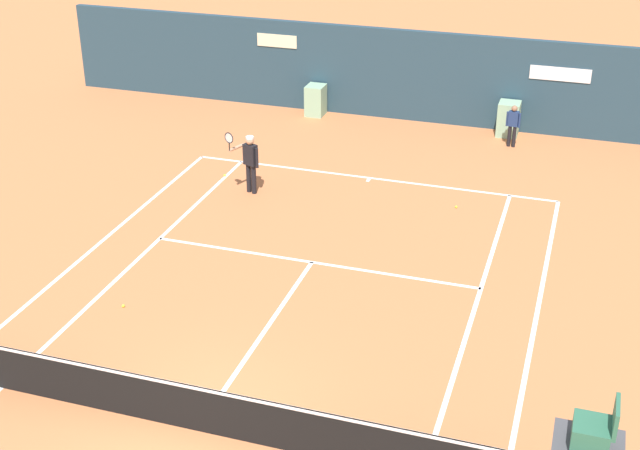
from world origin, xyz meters
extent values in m
plane|color=#C67042|center=(0.00, 0.00, 0.00)|extent=(80.00, 80.00, 0.00)
cube|color=white|center=(0.00, 11.70, 0.00)|extent=(10.60, 0.10, 0.01)
cube|color=white|center=(-4.00, 0.00, 0.00)|extent=(0.10, 23.40, 0.01)
cube|color=white|center=(0.00, 6.40, 0.00)|extent=(8.00, 0.10, 0.01)
cube|color=white|center=(0.00, 3.20, 0.00)|extent=(0.10, 6.40, 0.01)
cube|color=white|center=(0.00, 11.55, 0.00)|extent=(0.10, 0.24, 0.01)
cube|color=black|center=(0.00, 0.00, 0.47)|extent=(12.00, 0.03, 0.95)
cube|color=white|center=(0.00, 0.00, 0.92)|extent=(12.00, 0.04, 0.06)
cube|color=#233D4C|center=(0.00, 17.00, 1.52)|extent=(25.00, 0.24, 3.04)
cube|color=white|center=(4.74, 16.86, 2.05)|extent=(1.88, 0.02, 0.44)
cube|color=beige|center=(-4.73, 16.86, 2.35)|extent=(1.43, 0.02, 0.44)
cube|color=#8CB793|center=(-3.20, 16.45, 0.52)|extent=(0.61, 0.70, 1.04)
cube|color=#8CB793|center=(3.32, 16.45, 0.56)|extent=(0.67, 0.70, 1.11)
cube|color=#47474C|center=(6.42, -0.43, 1.66)|extent=(1.00, 1.00, 0.06)
cube|color=#2D664C|center=(6.42, -0.43, 1.89)|extent=(0.52, 0.56, 0.40)
cube|color=#2D664C|center=(6.71, -0.43, 2.27)|extent=(0.06, 0.56, 0.45)
cylinder|color=black|center=(-2.78, 9.68, 0.42)|extent=(0.14, 0.14, 0.83)
cylinder|color=black|center=(-2.95, 9.75, 0.42)|extent=(0.14, 0.14, 0.83)
cube|color=black|center=(-2.87, 9.72, 1.13)|extent=(0.42, 0.32, 0.58)
sphere|color=tan|center=(-2.87, 9.72, 1.53)|extent=(0.23, 0.23, 0.23)
cylinder|color=white|center=(-2.87, 9.72, 1.62)|extent=(0.22, 0.22, 0.06)
cylinder|color=black|center=(-2.65, 9.64, 1.08)|extent=(0.09, 0.09, 0.56)
cylinder|color=tan|center=(-3.18, 9.53, 1.37)|extent=(0.28, 0.56, 0.09)
cylinder|color=black|center=(-3.28, 9.27, 1.48)|extent=(0.03, 0.03, 0.22)
torus|color=black|center=(-3.28, 9.27, 1.73)|extent=(0.29, 0.13, 0.30)
cylinder|color=silver|center=(-3.28, 9.27, 1.73)|extent=(0.25, 0.09, 0.26)
cylinder|color=black|center=(3.64, 15.47, 0.34)|extent=(0.11, 0.11, 0.68)
cylinder|color=black|center=(3.49, 15.49, 0.34)|extent=(0.11, 0.11, 0.68)
cube|color=navy|center=(3.56, 15.48, 0.92)|extent=(0.32, 0.21, 0.48)
sphere|color=#8C664C|center=(3.56, 15.48, 1.25)|extent=(0.19, 0.19, 0.19)
cylinder|color=navy|center=(3.75, 15.46, 0.88)|extent=(0.07, 0.07, 0.46)
cylinder|color=navy|center=(3.38, 15.50, 0.88)|extent=(0.07, 0.07, 0.46)
sphere|color=#CCE033|center=(-3.25, 3.23, 0.03)|extent=(0.07, 0.07, 0.07)
sphere|color=#CCE033|center=(2.73, 10.45, 0.03)|extent=(0.07, 0.07, 0.07)
sphere|color=#CCE033|center=(-4.03, 10.52, 0.03)|extent=(0.07, 0.07, 0.07)
camera|label=1|loc=(5.79, -10.90, 10.04)|focal=49.33mm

